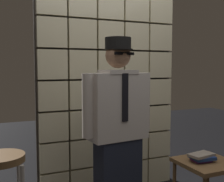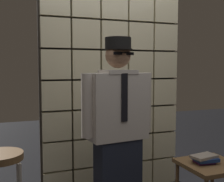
{
  "view_description": "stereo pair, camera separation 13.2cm",
  "coord_description": "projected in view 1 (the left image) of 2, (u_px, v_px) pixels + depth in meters",
  "views": [
    {
      "loc": [
        -1.28,
        -1.78,
        1.43
      ],
      "look_at": [
        -0.3,
        0.46,
        1.23
      ],
      "focal_mm": 45.64,
      "sensor_mm": 36.0,
      "label": 1
    },
    {
      "loc": [
        -1.16,
        -1.83,
        1.43
      ],
      "look_at": [
        -0.3,
        0.46,
        1.23
      ],
      "focal_mm": 45.64,
      "sensor_mm": 36.0,
      "label": 2
    }
  ],
  "objects": [
    {
      "name": "side_table",
      "position": [
        207.0,
        168.0,
        2.79
      ],
      "size": [
        0.52,
        0.52,
        0.51
      ],
      "color": "brown",
      "rests_on": "ground"
    },
    {
      "name": "book_stack",
      "position": [
        202.0,
        157.0,
        2.77
      ],
      "size": [
        0.26,
        0.2,
        0.08
      ],
      "color": "#591E66",
      "rests_on": "side_table"
    },
    {
      "name": "glass_block_wall",
      "position": [
        110.0,
        93.0,
        3.25
      ],
      "size": [
        1.65,
        0.1,
        2.31
      ],
      "color": "beige",
      "rests_on": "ground"
    },
    {
      "name": "standing_person",
      "position": [
        118.0,
        131.0,
        2.48
      ],
      "size": [
        0.67,
        0.31,
        1.68
      ],
      "rotation": [
        0.0,
        0.0,
        0.1
      ],
      "color": "#1E2333",
      "rests_on": "ground"
    }
  ]
}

